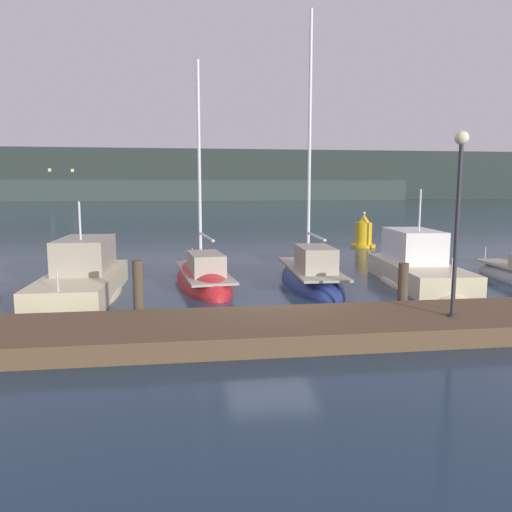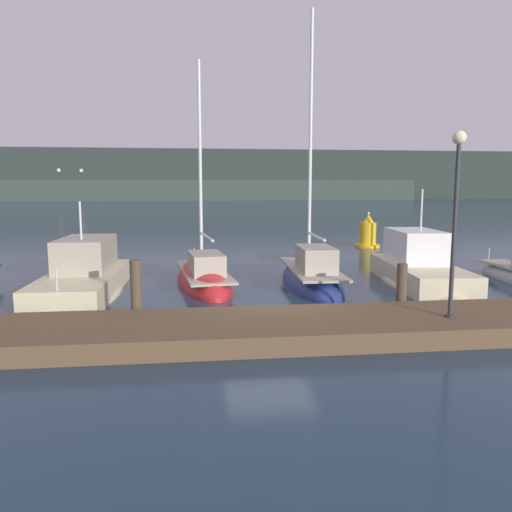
{
  "view_description": "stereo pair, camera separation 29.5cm",
  "coord_description": "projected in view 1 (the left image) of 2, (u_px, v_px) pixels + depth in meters",
  "views": [
    {
      "loc": [
        -2.35,
        -13.58,
        3.52
      ],
      "look_at": [
        0.0,
        2.99,
        1.2
      ],
      "focal_mm": 35.0,
      "sensor_mm": 36.0,
      "label": 1
    },
    {
      "loc": [
        -2.06,
        -13.62,
        3.52
      ],
      "look_at": [
        0.0,
        2.99,
        1.2
      ],
      "focal_mm": 35.0,
      "sensor_mm": 36.0,
      "label": 2
    }
  ],
  "objects": [
    {
      "name": "ground_plane",
      "position": [
        271.0,
        312.0,
        14.13
      ],
      "size": [
        400.0,
        400.0,
        0.0
      ],
      "primitive_type": "plane",
      "color": "#1E3347"
    },
    {
      "name": "dock",
      "position": [
        288.0,
        328.0,
        11.74
      ],
      "size": [
        42.33,
        2.8,
        0.45
      ],
      "primitive_type": "cube",
      "color": "brown",
      "rests_on": "ground"
    },
    {
      "name": "mooring_pile_2",
      "position": [
        139.0,
        293.0,
        12.77
      ],
      "size": [
        0.28,
        0.28,
        1.67
      ],
      "primitive_type": "cylinder",
      "color": "#4C3D2D",
      "rests_on": "ground"
    },
    {
      "name": "mooring_pile_3",
      "position": [
        403.0,
        289.0,
        13.78
      ],
      "size": [
        0.28,
        0.28,
        1.44
      ],
      "primitive_type": "cylinder",
      "color": "#4C3D2D",
      "rests_on": "ground"
    },
    {
      "name": "motorboat_berth_4",
      "position": [
        83.0,
        285.0,
        16.24
      ],
      "size": [
        2.43,
        6.73,
        3.51
      ],
      "color": "beige",
      "rests_on": "ground"
    },
    {
      "name": "sailboat_berth_5",
      "position": [
        203.0,
        282.0,
        18.14
      ],
      "size": [
        2.52,
        6.47,
        8.81
      ],
      "color": "red",
      "rests_on": "ground"
    },
    {
      "name": "sailboat_berth_6",
      "position": [
        311.0,
        281.0,
        18.04
      ],
      "size": [
        2.09,
        6.38,
        10.45
      ],
      "color": "navy",
      "rests_on": "ground"
    },
    {
      "name": "motorboat_berth_7",
      "position": [
        417.0,
        274.0,
        18.29
      ],
      "size": [
        2.87,
        6.6,
        3.98
      ],
      "color": "beige",
      "rests_on": "ground"
    },
    {
      "name": "channel_buoy",
      "position": [
        364.0,
        234.0,
        29.48
      ],
      "size": [
        1.42,
        1.42,
        2.08
      ],
      "color": "gold",
      "rests_on": "ground"
    },
    {
      "name": "dock_lamppost",
      "position": [
        459.0,
        195.0,
        11.56
      ],
      "size": [
        0.32,
        0.32,
        4.34
      ],
      "color": "#2D2D33",
      "rests_on": "dock"
    },
    {
      "name": "hillside_backdrop",
      "position": [
        186.0,
        177.0,
        141.68
      ],
      "size": [
        240.0,
        23.0,
        13.87
      ],
      "color": "#28332D",
      "rests_on": "ground"
    }
  ]
}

